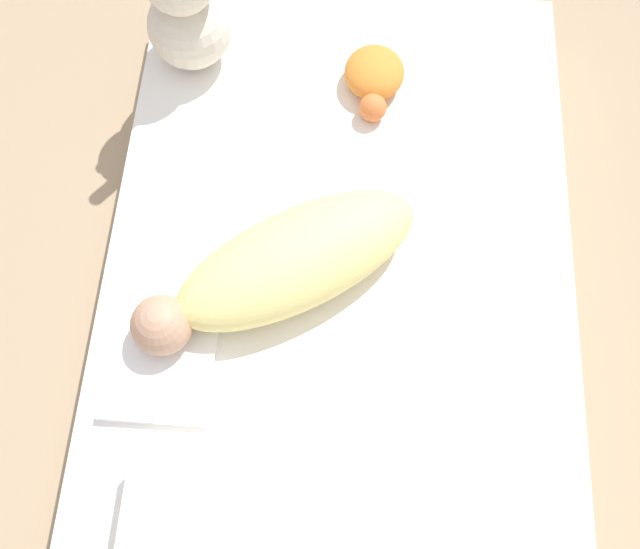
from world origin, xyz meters
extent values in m
plane|color=#9E8466|center=(0.00, 0.00, 0.00)|extent=(12.00, 12.00, 0.00)
cube|color=white|center=(0.00, 0.00, 0.06)|extent=(1.45, 0.86, 0.13)
cube|color=white|center=(0.12, -0.30, 0.14)|extent=(0.26, 0.19, 0.02)
ellipsoid|color=#EFDB7F|center=(-0.04, -0.07, 0.20)|extent=(0.40, 0.49, 0.13)
sphere|color=tan|center=(0.09, -0.30, 0.19)|extent=(0.11, 0.11, 0.11)
sphere|color=beige|center=(-0.53, -0.33, 0.21)|extent=(0.17, 0.17, 0.17)
ellipsoid|color=orange|center=(-0.48, 0.05, 0.16)|extent=(0.13, 0.12, 0.07)
sphere|color=orange|center=(-0.40, 0.05, 0.16)|extent=(0.06, 0.06, 0.06)
camera|label=1|loc=(0.51, 0.00, 1.38)|focal=42.00mm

